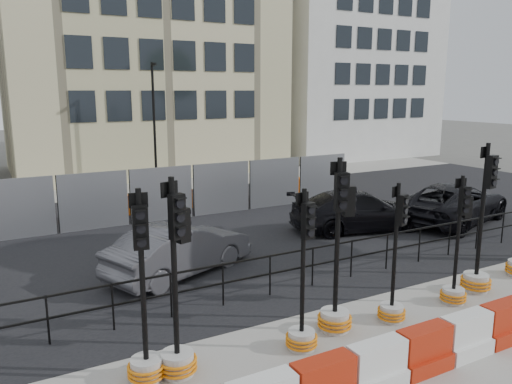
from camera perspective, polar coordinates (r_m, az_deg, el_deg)
ground at (r=11.63m, az=9.92°, el=-12.55°), size 120.00×120.00×0.00m
sidewalk_near at (r=9.74m, az=21.57°, el=-18.20°), size 40.00×6.00×0.02m
road at (r=17.29m, az=-4.72°, el=-4.27°), size 40.00×14.00×0.03m
sidewalk_far at (r=25.57m, az=-13.01°, el=0.63°), size 40.00×4.00×0.02m
building_cream at (r=31.73m, az=-13.27°, el=19.00°), size 15.00×10.06×18.00m
building_white at (r=38.56m, az=9.73°, el=16.25°), size 12.00×9.06×16.00m
kerb_railing at (r=12.26m, az=6.51°, el=-7.70°), size 18.00×0.04×1.00m
heras_fencing at (r=19.92m, az=-6.64°, el=-0.30°), size 14.33×1.72×2.00m
lamp_post_far at (r=24.35m, az=-11.54°, el=7.79°), size 0.12×0.56×6.00m
barrier_row at (r=9.68m, az=20.79°, el=-15.93°), size 14.65×0.50×0.80m
traffic_signal_a at (r=8.67m, az=-12.51°, el=-16.54°), size 0.64×0.64×3.24m
traffic_signal_b at (r=8.66m, az=-8.97°, el=-15.37°), size 0.67×0.67×3.39m
traffic_signal_c at (r=9.44m, az=5.32°, el=-14.13°), size 0.60×0.60×3.04m
traffic_signal_d at (r=10.11m, az=9.17°, el=-11.19°), size 0.69×0.69×3.49m
traffic_signal_e at (r=10.84m, az=15.39°, el=-11.16°), size 0.58×0.58×2.93m
traffic_signal_f at (r=12.10m, az=21.85°, el=-8.70°), size 0.58×0.58×2.93m
traffic_signal_g at (r=13.00m, az=24.05°, el=-7.32°), size 0.70×0.70×3.55m
car_b at (r=13.14m, az=-8.72°, el=-6.51°), size 4.26×5.07×1.34m
car_c at (r=17.39m, az=11.67°, el=-2.10°), size 4.06×5.58×1.37m
car_d at (r=19.44m, az=21.67°, el=-1.16°), size 5.08×6.40×1.43m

